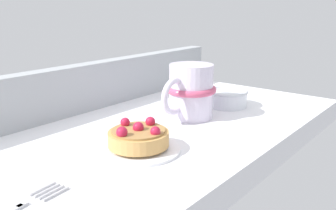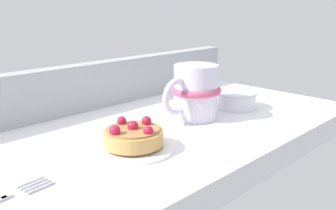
{
  "view_description": "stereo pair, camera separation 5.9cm",
  "coord_description": "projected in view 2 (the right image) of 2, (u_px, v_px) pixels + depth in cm",
  "views": [
    {
      "loc": [
        -38.71,
        -38.84,
        20.46
      ],
      "look_at": [
        6.11,
        -3.0,
        4.51
      ],
      "focal_mm": 39.95,
      "sensor_mm": 36.0,
      "label": 1
    },
    {
      "loc": [
        -34.76,
        -43.29,
        20.46
      ],
      "look_at": [
        6.11,
        -3.0,
        4.51
      ],
      "focal_mm": 39.95,
      "sensor_mm": 36.0,
      "label": 2
    }
  ],
  "objects": [
    {
      "name": "sugar_bowl",
      "position": [
        236.0,
        99.0,
        0.74
      ],
      "size": [
        8.3,
        8.3,
        3.34
      ],
      "color": "silver",
      "rests_on": "ground_plane"
    },
    {
      "name": "coffee_mug",
      "position": [
        195.0,
        92.0,
        0.66
      ],
      "size": [
        12.72,
        9.1,
        9.74
      ],
      "color": "silver",
      "rests_on": "ground_plane"
    },
    {
      "name": "raspberry_tart",
      "position": [
        133.0,
        135.0,
        0.53
      ],
      "size": [
        8.62,
        8.62,
        3.56
      ],
      "color": "tan",
      "rests_on": "dessert_plate"
    },
    {
      "name": "ground_plane",
      "position": [
        127.0,
        149.0,
        0.59
      ],
      "size": [
        89.5,
        38.25,
        4.2
      ],
      "primitive_type": "cube",
      "color": "white"
    },
    {
      "name": "dessert_plate",
      "position": [
        133.0,
        147.0,
        0.53
      ],
      "size": [
        11.97,
        11.97,
        0.83
      ],
      "color": "white",
      "rests_on": "ground_plane"
    },
    {
      "name": "window_rail_back",
      "position": [
        66.0,
        91.0,
        0.69
      ],
      "size": [
        87.71,
        3.23,
        8.98
      ],
      "primitive_type": "cube",
      "color": "#9EA3A8",
      "rests_on": "ground_plane"
    }
  ]
}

